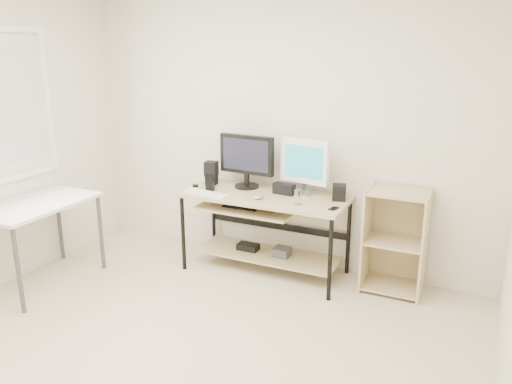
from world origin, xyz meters
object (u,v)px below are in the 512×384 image
at_px(shelf_unit, 396,239).
at_px(audio_controller, 210,183).
at_px(desk, 263,216).
at_px(side_table, 37,211).
at_px(black_monitor, 247,158).
at_px(white_imac, 304,163).

bearing_deg(shelf_unit, audio_controller, -171.15).
relative_size(desk, side_table, 1.50).
bearing_deg(audio_controller, black_monitor, 35.98).
distance_m(black_monitor, audio_controller, 0.41).
height_order(side_table, shelf_unit, shelf_unit).
bearing_deg(desk, audio_controller, -168.59).
height_order(desk, black_monitor, black_monitor).
height_order(side_table, audio_controller, audio_controller).
bearing_deg(black_monitor, white_imac, 4.55).
xyz_separation_m(desk, audio_controller, (-0.49, -0.10, 0.29)).
relative_size(desk, audio_controller, 10.07).
relative_size(side_table, white_imac, 1.97).
bearing_deg(black_monitor, shelf_unit, 4.53).
bearing_deg(side_table, black_monitor, 40.24).
relative_size(side_table, black_monitor, 1.82).
relative_size(desk, black_monitor, 2.73).
bearing_deg(desk, black_monitor, 148.56).
height_order(desk, side_table, same).
bearing_deg(audio_controller, shelf_unit, 1.77).
xyz_separation_m(desk, white_imac, (0.34, 0.15, 0.50)).
distance_m(white_imac, audio_controller, 0.89).
height_order(black_monitor, audio_controller, black_monitor).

